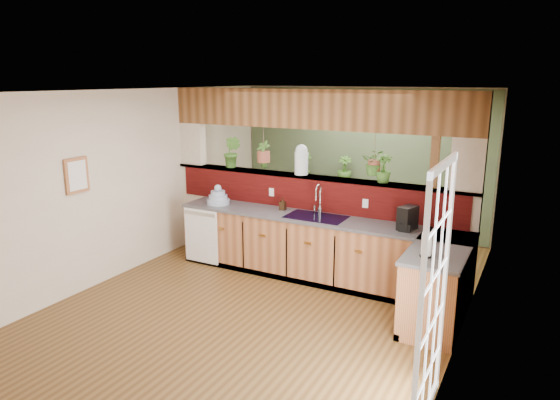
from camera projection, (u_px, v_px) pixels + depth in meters
The scene contains 28 objects.
ground at pixel (265, 301), 6.30m from camera, with size 4.60×7.00×0.01m, color brown.
ceiling at pixel (264, 91), 5.68m from camera, with size 4.60×7.00×0.01m, color brown.
wall_back at pixel (361, 160), 8.99m from camera, with size 4.60×0.02×2.60m, color beige.
wall_left at pixel (124, 183), 7.05m from camera, with size 0.02×7.00×2.60m, color beige.
wall_right at pixel (466, 228), 4.94m from camera, with size 0.02×7.00×2.60m, color beige.
pass_through_partition at pixel (313, 189), 7.16m from camera, with size 4.60×0.21×2.60m.
pass_through_ledge at pixel (311, 177), 7.13m from camera, with size 4.60×0.21×0.04m, color brown.
header_beam at pixel (312, 109), 6.91m from camera, with size 4.60×0.15×0.55m, color brown.
sage_backwall at pixel (361, 161), 8.98m from camera, with size 4.55×0.02×2.55m, color #4E6142.
countertop at pixel (353, 258), 6.56m from camera, with size 4.14×1.52×0.90m.
dishwasher at pixel (201, 236), 7.44m from camera, with size 0.58×0.03×0.82m.
navy_sink at pixel (316, 222), 6.83m from camera, with size 0.82×0.50×0.18m.
french_door at pixel (433, 301), 3.90m from camera, with size 0.06×1.02×2.16m, color white.
framed_print at pixel (77, 175), 6.29m from camera, with size 0.04×0.35×0.45m.
faucet at pixel (319, 198), 6.91m from camera, with size 0.19×0.19×0.43m.
dish_stack at pixel (218, 198), 7.48m from camera, with size 0.34×0.34×0.30m.
soap_dispenser at pixel (283, 204), 7.15m from camera, with size 0.08×0.08×0.18m, color #362413.
coffee_maker at pixel (407, 219), 6.20m from camera, with size 0.16×0.27×0.30m.
paper_towel at pixel (427, 245), 5.27m from camera, with size 0.13×0.13×0.28m.
glass_jar at pixel (301, 159), 7.15m from camera, with size 0.20×0.20×0.44m.
ledge_plant_left at pixel (232, 152), 7.69m from camera, with size 0.27×0.22×0.49m, color #396824.
ledge_plant_right at pixel (383, 169), 6.61m from camera, with size 0.21×0.21×0.37m, color #396824.
hanging_plant_a at pixel (264, 146), 7.40m from camera, with size 0.24×0.19×0.53m.
hanging_plant_b at pixel (375, 151), 6.61m from camera, with size 0.35×0.31×0.51m.
shelving_console at pixel (327, 203), 9.22m from camera, with size 1.35×0.36×0.90m, color black.
shelf_plant_a at pixel (306, 165), 9.26m from camera, with size 0.24×0.16×0.45m, color #396824.
shelf_plant_b at pixel (345, 169), 8.91m from camera, with size 0.25×0.25×0.45m, color #396824.
floor_plant at pixel (364, 228), 8.14m from camera, with size 0.64×0.56×0.71m, color #396824.
Camera 1 is at (2.91, -5.04, 2.75)m, focal length 32.00 mm.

